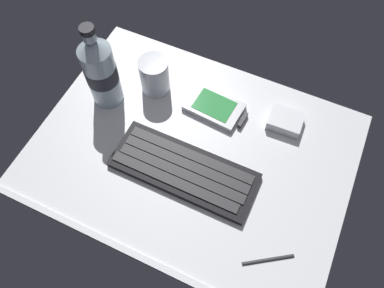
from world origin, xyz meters
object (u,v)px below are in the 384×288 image
(keyboard, at_px, (184,170))
(charger_block, at_px, (285,121))
(handheld_device, at_px, (217,108))
(stylus_pen, at_px, (268,260))
(water_bottle, at_px, (101,71))
(juice_cup, at_px, (155,77))

(keyboard, bearing_deg, charger_block, 52.35)
(handheld_device, distance_m, charger_block, 0.15)
(handheld_device, relative_size, charger_block, 1.89)
(stylus_pen, bearing_deg, water_bottle, 123.32)
(juice_cup, distance_m, water_bottle, 0.12)
(keyboard, xyz_separation_m, charger_block, (0.15, 0.19, 0.00))
(water_bottle, relative_size, stylus_pen, 2.19)
(water_bottle, height_order, stylus_pen, water_bottle)
(handheld_device, height_order, juice_cup, juice_cup)
(handheld_device, bearing_deg, keyboard, -90.53)
(juice_cup, bearing_deg, handheld_device, 0.60)
(water_bottle, bearing_deg, charger_block, 14.31)
(keyboard, relative_size, juice_cup, 3.42)
(charger_block, xyz_separation_m, stylus_pen, (0.06, -0.28, -0.01))
(juice_cup, height_order, stylus_pen, juice_cup)
(charger_block, bearing_deg, stylus_pen, -77.62)
(keyboard, bearing_deg, handheld_device, 89.47)
(water_bottle, bearing_deg, handheld_device, 16.60)
(water_bottle, bearing_deg, keyboard, -22.36)
(juice_cup, relative_size, stylus_pen, 0.89)
(handheld_device, distance_m, juice_cup, 0.15)
(keyboard, height_order, water_bottle, water_bottle)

